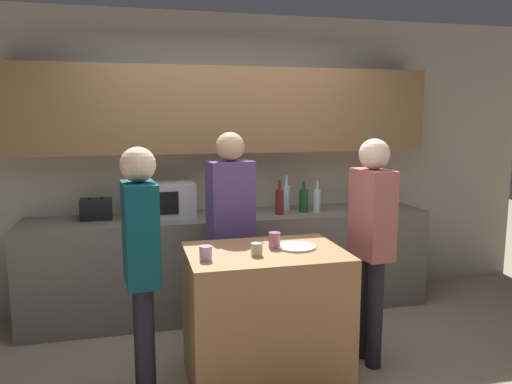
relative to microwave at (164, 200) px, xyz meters
name	(u,v)px	position (x,y,z in m)	size (l,w,h in m)	color
back_wall	(226,142)	(0.59, 0.21, 0.49)	(6.40, 0.40, 2.70)	#B2A893
back_counter	(232,263)	(0.59, -0.07, -0.60)	(3.60, 0.62, 0.90)	#6B665B
kitchen_island	(265,316)	(0.56, -1.32, -0.60)	(1.02, 0.73, 0.90)	#996B42
microwave	(164,200)	(0.00, 0.00, 0.00)	(0.52, 0.39, 0.30)	#B7BABC
toaster	(96,209)	(-0.57, 0.00, -0.06)	(0.26, 0.16, 0.18)	black
potted_plant	(375,186)	(2.02, 0.00, 0.05)	(0.14, 0.14, 0.40)	silver
bottle_0	(279,201)	(1.01, -0.16, -0.03)	(0.07, 0.07, 0.31)	maroon
bottle_1	(286,197)	(1.13, 0.03, -0.02)	(0.07, 0.07, 0.33)	silver
bottle_2	(304,200)	(1.25, -0.10, -0.04)	(0.08, 0.08, 0.29)	#194723
bottle_3	(317,200)	(1.37, -0.13, -0.04)	(0.07, 0.07, 0.29)	silver
plate_on_island	(296,247)	(0.78, -1.31, -0.14)	(0.26, 0.26, 0.01)	white
cup_0	(206,253)	(0.15, -1.45, -0.10)	(0.08, 0.08, 0.09)	#D798E1
cup_1	(257,249)	(0.48, -1.42, -0.11)	(0.07, 0.07, 0.08)	#BBB897
cup_2	(275,240)	(0.64, -1.27, -0.09)	(0.08, 0.08, 0.11)	#A35F7A
person_left	(372,233)	(1.35, -1.25, -0.09)	(0.22, 0.35, 1.62)	black
person_center	(231,220)	(0.45, -0.69, -0.06)	(0.37, 0.24, 1.66)	black
person_right	(141,256)	(-0.23, -1.39, -0.10)	(0.22, 0.36, 1.60)	black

